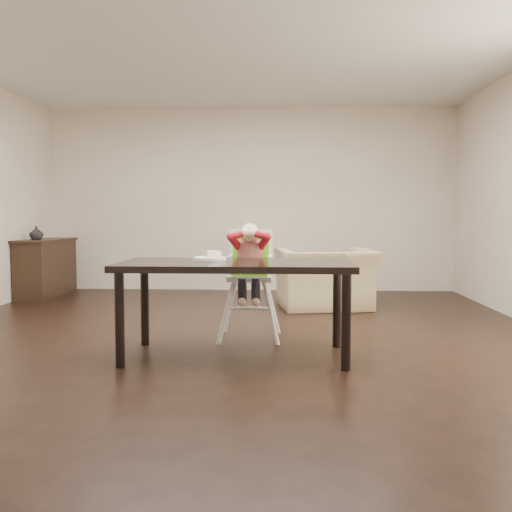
{
  "coord_description": "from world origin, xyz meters",
  "views": [
    {
      "loc": [
        0.54,
        -4.99,
        1.1
      ],
      "look_at": [
        0.28,
        -0.21,
        0.77
      ],
      "focal_mm": 40.0,
      "sensor_mm": 36.0,
      "label": 1
    }
  ],
  "objects_px": {
    "dining_table": "(236,272)",
    "armchair": "(325,268)",
    "sideboard": "(46,267)",
    "high_chair": "(250,257)"
  },
  "relations": [
    {
      "from": "dining_table",
      "to": "armchair",
      "type": "relative_size",
      "value": 1.64
    },
    {
      "from": "armchair",
      "to": "sideboard",
      "type": "height_order",
      "value": "armchair"
    },
    {
      "from": "armchair",
      "to": "high_chair",
      "type": "bearing_deg",
      "value": 55.6
    },
    {
      "from": "dining_table",
      "to": "high_chair",
      "type": "distance_m",
      "value": 0.7
    },
    {
      "from": "dining_table",
      "to": "high_chair",
      "type": "relative_size",
      "value": 1.73
    },
    {
      "from": "dining_table",
      "to": "sideboard",
      "type": "relative_size",
      "value": 1.43
    },
    {
      "from": "high_chair",
      "to": "sideboard",
      "type": "bearing_deg",
      "value": 139.12
    },
    {
      "from": "high_chair",
      "to": "armchair",
      "type": "distance_m",
      "value": 1.9
    },
    {
      "from": "dining_table",
      "to": "armchair",
      "type": "xyz_separation_m",
      "value": [
        0.86,
        2.41,
        -0.19
      ]
    },
    {
      "from": "sideboard",
      "to": "armchair",
      "type": "bearing_deg",
      "value": -12.85
    }
  ]
}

